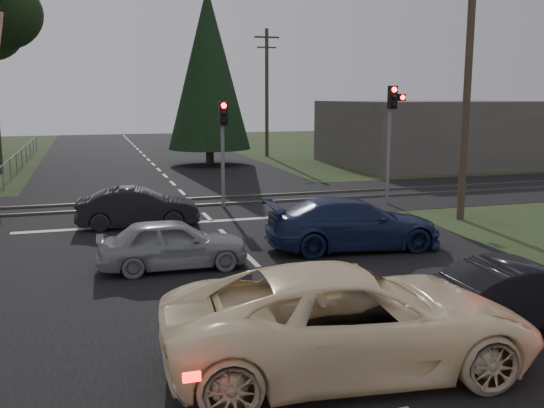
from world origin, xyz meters
name	(u,v)px	position (x,y,z in m)	size (l,w,h in m)	color
ground	(286,294)	(0.00, 0.00, 0.00)	(120.00, 120.00, 0.00)	#2B3518
road	(202,212)	(0.00, 10.00, 0.01)	(14.00, 100.00, 0.01)	black
rail_corridor	(193,203)	(0.00, 12.00, 0.01)	(120.00, 8.00, 0.01)	black
stop_line	(212,221)	(0.00, 8.20, 0.01)	(13.00, 0.35, 0.00)	silver
rail_near	(197,205)	(0.00, 11.20, 0.05)	(120.00, 0.12, 0.10)	#59544C
rail_far	(190,199)	(0.00, 12.80, 0.05)	(120.00, 0.12, 0.10)	#59544C
traffic_signal_right	(392,122)	(7.55, 9.47, 3.31)	(0.68, 0.48, 4.70)	slate
traffic_signal_center	(223,136)	(1.00, 10.68, 2.81)	(0.32, 0.48, 4.10)	slate
utility_pole_near	(468,83)	(8.50, 6.00, 4.73)	(1.80, 0.26, 9.00)	#4C3D2D
utility_pole_mid	(267,90)	(8.50, 30.00, 4.73)	(1.80, 0.26, 9.00)	#4C3D2D
utility_pole_far	(202,92)	(8.50, 55.00, 4.73)	(1.80, 0.26, 9.00)	#4C3D2D
conifer_tree	(208,69)	(3.50, 26.00, 5.99)	(5.20, 5.20, 11.00)	#473D33
fence_left	(14,178)	(-7.80, 22.50, 0.00)	(0.10, 36.00, 1.20)	slate
building_right	(444,133)	(18.00, 22.00, 2.00)	(14.00, 10.00, 4.00)	#59514C
cream_coupe	(350,319)	(-0.20, -3.83, 0.82)	(2.74, 5.94, 1.65)	#FFE7B6
dark_hatchback	(526,293)	(3.75, -3.09, 0.63)	(1.33, 3.82, 1.26)	black
silver_car	(173,244)	(-2.09, 2.72, 0.64)	(1.51, 3.76, 1.28)	gray
blue_sedan	(353,224)	(3.09, 3.23, 0.72)	(2.03, 4.99, 1.45)	#172347
dark_car_far	(138,208)	(-2.50, 8.05, 0.65)	(1.38, 3.96, 1.31)	black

